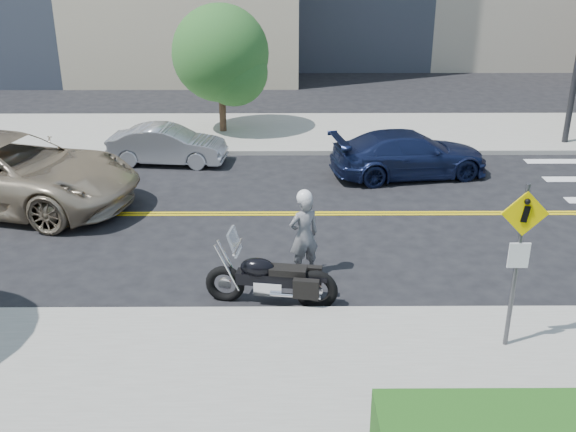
# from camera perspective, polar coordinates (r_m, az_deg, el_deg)

# --- Properties ---
(ground_plane) EXTENTS (120.00, 120.00, 0.00)m
(ground_plane) POSITION_cam_1_polar(r_m,az_deg,el_deg) (17.68, -1.36, 0.19)
(ground_plane) COLOR black
(ground_plane) RESTS_ON ground
(sidewalk_near) EXTENTS (60.00, 5.00, 0.15)m
(sidewalk_near) POSITION_cam_1_polar(r_m,az_deg,el_deg) (11.10, -1.98, -14.60)
(sidewalk_near) COLOR #9E9B91
(sidewalk_near) RESTS_ON ground_plane
(sidewalk_far) EXTENTS (60.00, 5.00, 0.15)m
(sidewalk_far) POSITION_cam_1_polar(r_m,az_deg,el_deg) (24.74, -1.09, 7.09)
(sidewalk_far) COLOR #9E9B91
(sidewalk_far) RESTS_ON ground_plane
(pedestrian_sign) EXTENTS (0.78, 0.08, 3.00)m
(pedestrian_sign) POSITION_cam_1_polar(r_m,az_deg,el_deg) (11.77, 18.96, -2.87)
(pedestrian_sign) COLOR #4C4C51
(pedestrian_sign) RESTS_ON sidewalk_near
(motorcyclist) EXTENTS (0.79, 0.67, 1.95)m
(motorcyclist) POSITION_cam_1_polar(r_m,az_deg,el_deg) (14.20, 1.37, -1.46)
(motorcyclist) COLOR #9D9DA1
(motorcyclist) RESTS_ON ground
(motorcycle) EXTENTS (2.63, 1.14, 1.55)m
(motorcycle) POSITION_cam_1_polar(r_m,az_deg,el_deg) (13.18, -1.42, -4.45)
(motorcycle) COLOR black
(motorcycle) RESTS_ON ground
(suv) EXTENTS (7.46, 4.73, 1.92)m
(suv) POSITION_cam_1_polar(r_m,az_deg,el_deg) (19.33, -22.55, 3.44)
(suv) COLOR tan
(suv) RESTS_ON ground
(parked_car_silver) EXTENTS (3.80, 1.65, 1.21)m
(parked_car_silver) POSITION_cam_1_polar(r_m,az_deg,el_deg) (21.74, -10.17, 5.94)
(parked_car_silver) COLOR #A0A3A8
(parked_car_silver) RESTS_ON ground
(parked_car_blue) EXTENTS (4.99, 2.74, 1.37)m
(parked_car_blue) POSITION_cam_1_polar(r_m,az_deg,el_deg) (20.57, 10.24, 5.18)
(parked_car_blue) COLOR #172046
(parked_car_blue) RESTS_ON ground
(tree_far_a) EXTENTS (3.38, 3.38, 4.62)m
(tree_far_a) POSITION_cam_1_polar(r_m,az_deg,el_deg) (24.20, -5.75, 13.54)
(tree_far_a) COLOR #382619
(tree_far_a) RESTS_ON ground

